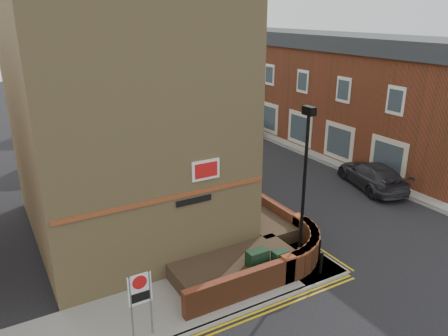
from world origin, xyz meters
TOP-DOWN VIEW (x-y plane):
  - ground at (0.00, 0.00)m, footprint 120.00×120.00m
  - pavement_corner at (-3.50, 1.50)m, footprint 13.00×3.00m
  - pavement_main at (2.00, 16.00)m, footprint 2.00×32.00m
  - pavement_far at (13.00, 13.00)m, footprint 4.00×40.00m
  - kerb_side at (-3.50, 0.00)m, footprint 13.00×0.15m
  - kerb_main_near at (3.00, 16.00)m, footprint 0.15×32.00m
  - kerb_main_far at (11.00, 13.00)m, footprint 0.15×40.00m
  - yellow_lines_main at (3.25, 16.00)m, footprint 0.28×32.00m
  - corner_building at (-2.84, 8.00)m, footprint 8.95×10.40m
  - garden_wall at (0.00, 2.50)m, footprint 6.80×6.00m
  - lamppost at (1.60, 1.20)m, footprint 0.25×0.50m
  - utility_cabinet_large at (-0.30, 1.30)m, footprint 0.80×0.45m
  - utility_cabinet_small at (0.50, 1.00)m, footprint 0.55×0.40m
  - bollard_near at (2.00, 0.40)m, footprint 0.11×0.11m
  - bollard_far at (2.60, 1.20)m, footprint 0.11×0.11m
  - zone_sign at (-5.00, 0.50)m, footprint 0.72×0.07m
  - far_terrace at (14.50, 17.00)m, footprint 5.40×30.40m
  - far_terrace_cream at (14.50, 38.00)m, footprint 5.40×12.40m
  - tree_near at (2.00, 14.05)m, footprint 3.64×3.65m
  - tree_mid at (2.00, 22.05)m, footprint 4.03×4.03m
  - tree_far at (2.00, 30.05)m, footprint 3.81×3.81m
  - traffic_light_assembly at (2.40, 25.00)m, footprint 0.20×0.16m
  - silver_car_near at (3.60, 13.61)m, footprint 2.02×4.38m
  - red_car_main at (4.70, 17.33)m, footprint 3.27×4.67m
  - grey_car_far at (10.50, 5.74)m, footprint 3.41×5.46m
  - silver_car_far at (9.94, 19.37)m, footprint 3.32×4.72m

SIDE VIEW (x-z plane):
  - ground at x=0.00m, z-range 0.00..0.00m
  - garden_wall at x=0.00m, z-range -0.60..0.60m
  - yellow_lines_main at x=3.25m, z-range 0.00..0.01m
  - pavement_corner at x=-3.50m, z-range 0.00..0.12m
  - pavement_main at x=2.00m, z-range 0.00..0.12m
  - pavement_far at x=13.00m, z-range 0.00..0.12m
  - kerb_side at x=-3.50m, z-range 0.00..0.12m
  - kerb_main_near at x=3.00m, z-range 0.00..0.12m
  - kerb_main_far at x=11.00m, z-range 0.00..0.12m
  - bollard_near at x=2.00m, z-range 0.12..1.02m
  - bollard_far at x=2.60m, z-range 0.12..1.02m
  - red_car_main at x=4.70m, z-range 0.00..1.18m
  - utility_cabinet_small at x=0.50m, z-range 0.12..1.22m
  - silver_car_near at x=3.60m, z-range 0.00..1.39m
  - utility_cabinet_large at x=-0.30m, z-range 0.12..1.32m
  - grey_car_far at x=10.50m, z-range 0.00..1.48m
  - silver_car_far at x=9.94m, z-range 0.00..1.49m
  - zone_sign at x=-5.00m, z-range 0.54..2.74m
  - traffic_light_assembly at x=2.40m, z-range 0.68..4.88m
  - lamppost at x=1.60m, z-range 0.19..6.49m
  - far_terrace at x=14.50m, z-range 0.04..8.04m
  - far_terrace_cream at x=14.50m, z-range 0.05..8.05m
  - tree_near at x=2.00m, z-range 1.35..8.05m
  - tree_far at x=2.00m, z-range 1.41..8.42m
  - tree_mid at x=2.00m, z-range 1.49..8.91m
  - corner_building at x=-2.84m, z-range -0.57..13.03m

